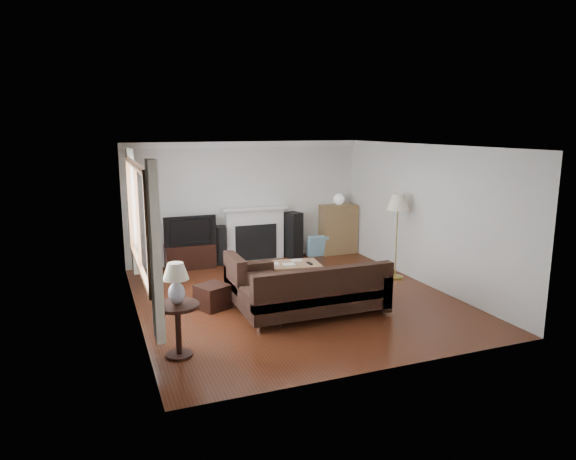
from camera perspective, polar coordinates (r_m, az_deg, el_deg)
name	(u,v)px	position (r m, az deg, el deg)	size (l,w,h in m)	color
room	(295,224)	(8.27, 0.75, 0.64)	(5.10, 5.60, 2.54)	#4F2111
window	(138,218)	(7.46, -16.38, 1.34)	(0.12, 2.74, 1.54)	brown
curtain_near	(155,252)	(6.02, -14.54, -2.37)	(0.10, 0.35, 2.10)	silver
curtain_far	(133,211)	(8.99, -16.87, 1.98)	(0.10, 0.35, 2.10)	silver
fireplace	(255,233)	(10.89, -3.71, -0.38)	(1.40, 0.26, 1.15)	white
tv_stand	(190,256)	(10.51, -10.83, -2.86)	(0.98, 0.44, 0.49)	black
television	(189,230)	(10.39, -10.94, 0.03)	(1.03, 0.13, 0.59)	black
speaker_left	(221,245)	(10.65, -7.49, -1.70)	(0.22, 0.27, 0.80)	black
speaker_right	(294,235)	(11.07, 0.62, -0.58)	(0.28, 0.33, 1.00)	black
bookshelf	(338,229)	(11.51, 5.61, 0.10)	(0.80, 0.38, 1.10)	olive
globe_lamp	(339,199)	(11.40, 5.67, 3.42)	(0.25, 0.25, 0.25)	white
sectional_sofa	(315,291)	(7.74, 3.05, -6.79)	(2.37, 1.73, 0.76)	black
coffee_table	(287,276)	(9.05, -0.12, -5.11)	(1.14, 0.62, 0.45)	#946947
footstool	(213,297)	(8.17, -8.37, -7.32)	(0.45, 0.45, 0.38)	black
floor_lamp	(397,236)	(9.73, 11.97, -0.71)	(0.41, 0.41, 1.59)	#B09A3D
side_table	(178,330)	(6.57, -12.09, -10.83)	(0.54, 0.54, 0.68)	black
table_lamp	(176,284)	(6.37, -12.31, -5.87)	(0.32, 0.32, 0.51)	silver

